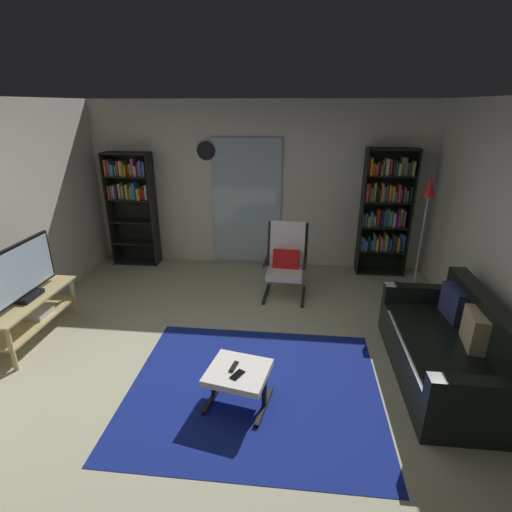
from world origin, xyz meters
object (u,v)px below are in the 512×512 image
object	(u,v)px
bookshelf_near_tv	(131,199)
lounge_armchair	(286,258)
cell_phone	(238,375)
wall_clock	(206,151)
tv_remote	(234,367)
floor_lamp_by_shelf	(427,205)
tv_stand	(32,311)
bookshelf_near_sofa	(385,209)
ottoman	(238,376)
leather_sofa	(451,350)
television	(22,273)

from	to	relation	value
bookshelf_near_tv	lounge_armchair	distance (m)	2.76
cell_phone	wall_clock	distance (m)	3.82
tv_remote	floor_lamp_by_shelf	xyz separation A→B (m)	(2.20, 2.41, 0.92)
tv_stand	tv_remote	xyz separation A→B (m)	(2.44, -0.78, 0.03)
tv_stand	bookshelf_near_sofa	size ratio (longest dim) A/B	0.64
ottoman	tv_remote	size ratio (longest dim) A/B	4.19
tv_stand	wall_clock	size ratio (longest dim) A/B	4.29
bookshelf_near_sofa	wall_clock	distance (m)	2.89
tv_stand	bookshelf_near_tv	xyz separation A→B (m)	(0.27, 2.35, 0.76)
ottoman	tv_remote	distance (m)	0.09
tv_stand	wall_clock	world-z (taller)	wall_clock
tv_stand	lounge_armchair	size ratio (longest dim) A/B	1.22
lounge_armchair	wall_clock	size ratio (longest dim) A/B	3.53
cell_phone	floor_lamp_by_shelf	bearing A→B (deg)	78.21
cell_phone	floor_lamp_by_shelf	xyz separation A→B (m)	(2.15, 2.51, 0.92)
tv_stand	cell_phone	bearing A→B (deg)	-19.59
ottoman	wall_clock	distance (m)	3.78
leather_sofa	floor_lamp_by_shelf	bearing A→B (deg)	85.04
tv_stand	cell_phone	size ratio (longest dim) A/B	8.89
tv_stand	leather_sofa	size ratio (longest dim) A/B	0.70
bookshelf_near_tv	leather_sofa	xyz separation A→B (m)	(4.20, -2.57, -0.80)
tv_stand	lounge_armchair	world-z (taller)	lounge_armchair
tv_stand	bookshelf_near_sofa	xyz separation A→B (m)	(4.27, 2.35, 0.70)
lounge_armchair	cell_phone	xyz separation A→B (m)	(-0.33, -2.32, -0.17)
tv_remote	cell_phone	world-z (taller)	tv_remote
ottoman	floor_lamp_by_shelf	distance (m)	3.40
tv_stand	wall_clock	distance (m)	3.28
tv_stand	television	xyz separation A→B (m)	(0.00, -0.01, 0.48)
television	bookshelf_near_tv	world-z (taller)	bookshelf_near_tv
bookshelf_near_sofa	tv_stand	bearing A→B (deg)	-151.22
bookshelf_near_sofa	leather_sofa	bearing A→B (deg)	-85.58
tv_stand	ottoman	distance (m)	2.61
television	tv_remote	world-z (taller)	television
bookshelf_near_sofa	ottoman	bearing A→B (deg)	-119.63
tv_remote	wall_clock	xyz separation A→B (m)	(-0.93, 3.28, 1.48)
leather_sofa	ottoman	size ratio (longest dim) A/B	2.93
bookshelf_near_tv	television	bearing A→B (deg)	-96.52
lounge_armchair	floor_lamp_by_shelf	size ratio (longest dim) A/B	0.61
lounge_armchair	ottoman	distance (m)	2.28
cell_phone	tv_stand	bearing A→B (deg)	-170.86
bookshelf_near_tv	ottoman	world-z (taller)	bookshelf_near_tv
tv_stand	bookshelf_near_tv	size ratio (longest dim) A/B	0.68
bookshelf_near_sofa	tv_remote	xyz separation A→B (m)	(-1.84, -3.13, -0.67)
bookshelf_near_sofa	tv_remote	world-z (taller)	bookshelf_near_sofa
bookshelf_near_sofa	floor_lamp_by_shelf	world-z (taller)	bookshelf_near_sofa
bookshelf_near_sofa	lounge_armchair	distance (m)	1.79
tv_remote	tv_stand	bearing A→B (deg)	174.78
television	bookshelf_near_sofa	world-z (taller)	bookshelf_near_sofa
television	tv_stand	bearing A→B (deg)	99.87
ottoman	television	bearing A→B (deg)	162.16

